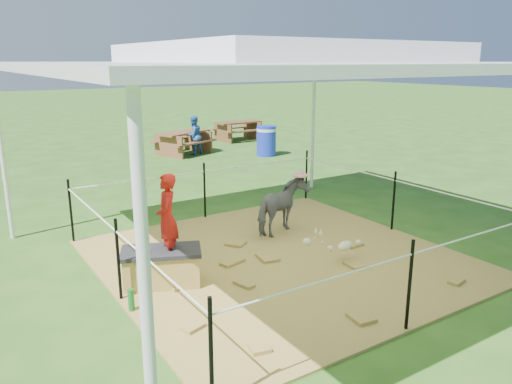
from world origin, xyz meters
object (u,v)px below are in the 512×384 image
foal (345,244)px  picnic_table_near (184,143)px  picnic_table_far (238,131)px  woman (167,210)px  distant_person (194,135)px  green_bottle (131,300)px  trash_barrel (266,141)px  pony (282,207)px  straw_bale (162,269)px

foal → picnic_table_near: picnic_table_near is taller
foal → picnic_table_far: bearing=46.5°
woman → picnic_table_far: 11.56m
woman → picnic_table_far: bearing=168.4°
foal → distant_person: size_ratio=0.75×
foal → distant_person: bearing=57.4°
green_bottle → foal: size_ratio=0.29×
trash_barrel → picnic_table_near: 2.46m
distant_person → foal: bearing=64.9°
green_bottle → foal: bearing=-4.1°
woman → distant_person: 8.85m
pony → picnic_table_near: bearing=-36.8°
trash_barrel → picnic_table_far: 3.02m
straw_bale → distant_person: (4.24, 7.81, 0.34)m
straw_bale → pony: bearing=17.2°
woman → pony: woman is taller
picnic_table_near → straw_bale: bearing=-137.7°
green_bottle → foal: 2.96m
straw_bale → woman: woman is taller
woman → distant_person: (4.14, 7.81, -0.40)m
picnic_table_far → distant_person: bearing=-148.7°
foal → picnic_table_near: bearing=59.0°
pony → picnic_table_near: (1.71, 7.35, -0.13)m
straw_bale → picnic_table_far: 11.60m
woman → green_bottle: woman is taller
woman → trash_barrel: bearing=161.6°
pony → foal: (0.07, -1.38, -0.19)m
straw_bale → trash_barrel: 8.83m
green_bottle → woman: bearing=34.7°
woman → picnic_table_far: woman is taller
green_bottle → picnic_table_near: (4.59, 8.52, 0.18)m
woman → trash_barrel: (5.85, 6.53, -0.54)m
foal → picnic_table_far: (4.33, 10.11, 0.06)m
picnic_table_near → pony: bearing=-124.2°
straw_bale → picnic_table_near: bearing=63.4°
woman → pony: size_ratio=1.05×
picnic_table_near → foal: bearing=-121.8°
picnic_table_near → trash_barrel: bearing=-60.1°
pony → straw_bale: bearing=83.5°
woman → picnic_table_near: bearing=177.5°
green_bottle → distant_person: distant_person is taller
woman → distant_person: woman is taller
green_bottle → pony: 3.13m
woman → green_bottle: (-0.65, -0.45, -0.81)m
green_bottle → picnic_table_far: 12.29m
foal → trash_barrel: trash_barrel is taller
pony → picnic_table_near: 7.55m
straw_bale → foal: size_ratio=1.05×
woman → pony: bearing=131.4°
green_bottle → picnic_table_near: size_ratio=0.16×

